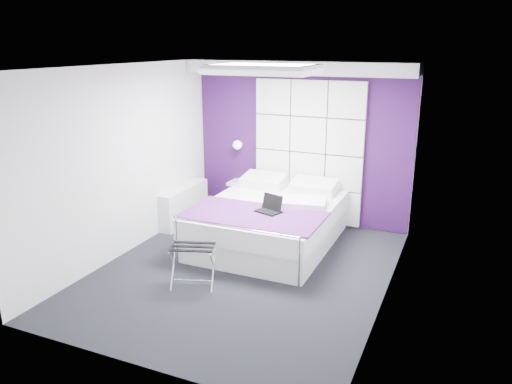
% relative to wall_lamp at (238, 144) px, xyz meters
% --- Properties ---
extents(floor, '(4.40, 4.40, 0.00)m').
position_rel_wall_lamp_xyz_m(floor, '(1.05, -2.06, -1.22)').
color(floor, black).
rests_on(floor, ground).
extents(ceiling, '(4.40, 4.40, 0.00)m').
position_rel_wall_lamp_xyz_m(ceiling, '(1.05, -2.06, 1.38)').
color(ceiling, white).
rests_on(ceiling, wall_back).
extents(wall_back, '(3.60, 0.00, 3.60)m').
position_rel_wall_lamp_xyz_m(wall_back, '(1.05, 0.14, 0.08)').
color(wall_back, silver).
rests_on(wall_back, floor).
extents(wall_left, '(0.00, 4.40, 4.40)m').
position_rel_wall_lamp_xyz_m(wall_left, '(-0.75, -2.06, 0.08)').
color(wall_left, silver).
rests_on(wall_left, floor).
extents(wall_right, '(0.00, 4.40, 4.40)m').
position_rel_wall_lamp_xyz_m(wall_right, '(2.85, -2.06, 0.08)').
color(wall_right, silver).
rests_on(wall_right, floor).
extents(accent_wall, '(3.58, 0.02, 2.58)m').
position_rel_wall_lamp_xyz_m(accent_wall, '(1.05, 0.13, 0.08)').
color(accent_wall, '#310F41').
rests_on(accent_wall, wall_back).
extents(soffit, '(3.58, 0.50, 0.20)m').
position_rel_wall_lamp_xyz_m(soffit, '(1.05, -0.11, 1.28)').
color(soffit, silver).
rests_on(soffit, wall_back).
extents(headboard, '(1.80, 0.08, 2.30)m').
position_rel_wall_lamp_xyz_m(headboard, '(1.20, 0.08, -0.05)').
color(headboard, silver).
rests_on(headboard, wall_back).
extents(skylight, '(1.36, 0.86, 0.12)m').
position_rel_wall_lamp_xyz_m(skylight, '(1.05, -1.46, 1.33)').
color(skylight, white).
rests_on(skylight, ceiling).
extents(wall_lamp, '(0.15, 0.15, 0.15)m').
position_rel_wall_lamp_xyz_m(wall_lamp, '(0.00, 0.00, 0.00)').
color(wall_lamp, white).
rests_on(wall_lamp, wall_back).
extents(radiator, '(0.22, 1.20, 0.60)m').
position_rel_wall_lamp_xyz_m(radiator, '(-0.64, -0.76, -0.92)').
color(radiator, silver).
rests_on(radiator, floor).
extents(bed, '(1.88, 2.28, 0.79)m').
position_rel_wall_lamp_xyz_m(bed, '(0.99, -1.05, -0.88)').
color(bed, silver).
rests_on(bed, floor).
extents(nightstand, '(0.46, 0.36, 0.05)m').
position_rel_wall_lamp_xyz_m(nightstand, '(0.10, -0.04, -0.65)').
color(nightstand, silver).
rests_on(nightstand, wall_back).
extents(luggage_rack, '(0.52, 0.38, 0.51)m').
position_rel_wall_lamp_xyz_m(luggage_rack, '(0.64, -2.65, -0.97)').
color(luggage_rack, silver).
rests_on(luggage_rack, floor).
extents(laptop, '(0.32, 0.23, 0.23)m').
position_rel_wall_lamp_xyz_m(laptop, '(1.15, -1.44, -0.52)').
color(laptop, black).
rests_on(laptop, bed).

